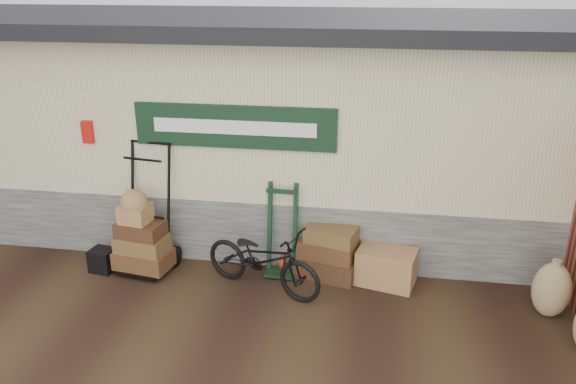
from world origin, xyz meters
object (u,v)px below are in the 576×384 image
object	(u,v)px
green_barrow	(282,230)
black_trunk	(103,260)
suitcase_stack	(328,251)
bicycle	(263,255)
porter_trolley	(147,207)
wicker_hamper	(386,267)

from	to	relation	value
green_barrow	black_trunk	distance (m)	2.46
suitcase_stack	bicycle	bearing A→B (deg)	-147.59
green_barrow	bicycle	size ratio (longest dim) A/B	0.75
green_barrow	black_trunk	bearing A→B (deg)	-169.39
black_trunk	porter_trolley	bearing A→B (deg)	22.44
wicker_hamper	black_trunk	world-z (taller)	wicker_hamper
porter_trolley	black_trunk	size ratio (longest dim) A/B	5.59
suitcase_stack	wicker_hamper	distance (m)	0.78
porter_trolley	black_trunk	xyz separation A→B (m)	(-0.59, -0.25, -0.72)
green_barrow	porter_trolley	bearing A→B (deg)	-174.31
porter_trolley	suitcase_stack	size ratio (longest dim) A/B	2.19
porter_trolley	wicker_hamper	size ratio (longest dim) A/B	2.42
suitcase_stack	bicycle	size ratio (longest dim) A/B	0.48
green_barrow	bicycle	world-z (taller)	green_barrow
porter_trolley	bicycle	bearing A→B (deg)	-4.08
black_trunk	green_barrow	bearing A→B (deg)	8.58
green_barrow	wicker_hamper	distance (m)	1.44
green_barrow	wicker_hamper	world-z (taller)	green_barrow
porter_trolley	wicker_hamper	bearing A→B (deg)	9.36
black_trunk	bicycle	distance (m)	2.26
black_trunk	bicycle	bearing A→B (deg)	-3.42
green_barrow	suitcase_stack	world-z (taller)	green_barrow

